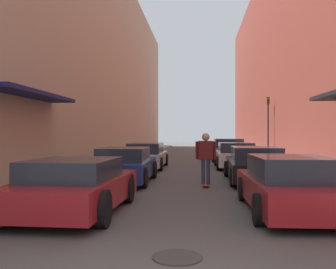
{
  "coord_description": "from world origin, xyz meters",
  "views": [
    {
      "loc": [
        0.34,
        -2.76,
        1.73
      ],
      "look_at": [
        -0.82,
        11.19,
        1.68
      ],
      "focal_mm": 40.0,
      "sensor_mm": 36.0,
      "label": 1
    }
  ],
  "objects_px": {
    "parked_car_left_0": "(75,186)",
    "parked_car_right_0": "(289,185)",
    "parked_car_left_1": "(125,165)",
    "parked_car_right_2": "(235,156)",
    "parked_car_left_2": "(146,156)",
    "skateboarder": "(206,154)",
    "parked_car_right_3": "(228,150)",
    "parked_car_right_1": "(255,165)",
    "traffic_light": "(268,121)",
    "manhole_cover": "(177,257)"
  },
  "relations": [
    {
      "from": "parked_car_left_1",
      "to": "manhole_cover",
      "type": "relative_size",
      "value": 5.97
    },
    {
      "from": "parked_car_right_1",
      "to": "manhole_cover",
      "type": "relative_size",
      "value": 6.46
    },
    {
      "from": "parked_car_left_2",
      "to": "parked_car_right_2",
      "type": "xyz_separation_m",
      "value": [
        4.38,
        0.28,
        0.02
      ]
    },
    {
      "from": "parked_car_left_2",
      "to": "traffic_light",
      "type": "distance_m",
      "value": 9.18
    },
    {
      "from": "parked_car_right_0",
      "to": "parked_car_right_2",
      "type": "relative_size",
      "value": 1.06
    },
    {
      "from": "parked_car_right_0",
      "to": "parked_car_right_2",
      "type": "distance_m",
      "value": 10.31
    },
    {
      "from": "traffic_light",
      "to": "parked_car_left_0",
      "type": "bearing_deg",
      "value": -113.49
    },
    {
      "from": "parked_car_left_2",
      "to": "parked_car_right_2",
      "type": "distance_m",
      "value": 4.39
    },
    {
      "from": "parked_car_right_1",
      "to": "manhole_cover",
      "type": "bearing_deg",
      "value": -105.3
    },
    {
      "from": "parked_car_right_3",
      "to": "manhole_cover",
      "type": "distance_m",
      "value": 18.45
    },
    {
      "from": "parked_car_left_2",
      "to": "parked_car_right_1",
      "type": "xyz_separation_m",
      "value": [
        4.57,
        -4.85,
        0.0
      ]
    },
    {
      "from": "parked_car_right_0",
      "to": "skateboarder",
      "type": "relative_size",
      "value": 2.43
    },
    {
      "from": "parked_car_left_2",
      "to": "manhole_cover",
      "type": "distance_m",
      "value": 13.38
    },
    {
      "from": "parked_car_right_0",
      "to": "parked_car_right_1",
      "type": "relative_size",
      "value": 0.93
    },
    {
      "from": "parked_car_right_1",
      "to": "parked_car_right_3",
      "type": "xyz_separation_m",
      "value": [
        -0.18,
        10.0,
        0.06
      ]
    },
    {
      "from": "parked_car_left_0",
      "to": "parked_car_left_1",
      "type": "relative_size",
      "value": 0.97
    },
    {
      "from": "parked_car_right_2",
      "to": "traffic_light",
      "type": "distance_m",
      "value": 6.28
    },
    {
      "from": "parked_car_left_2",
      "to": "parked_car_right_2",
      "type": "relative_size",
      "value": 1.17
    },
    {
      "from": "parked_car_left_0",
      "to": "manhole_cover",
      "type": "xyz_separation_m",
      "value": [
        2.37,
        -2.71,
        -0.58
      ]
    },
    {
      "from": "parked_car_left_1",
      "to": "parked_car_right_2",
      "type": "height_order",
      "value": "parked_car_right_2"
    },
    {
      "from": "parked_car_left_0",
      "to": "parked_car_right_3",
      "type": "distance_m",
      "value": 16.23
    },
    {
      "from": "manhole_cover",
      "to": "traffic_light",
      "type": "distance_m",
      "value": 19.59
    },
    {
      "from": "parked_car_left_1",
      "to": "manhole_cover",
      "type": "bearing_deg",
      "value": -73.52
    },
    {
      "from": "traffic_light",
      "to": "parked_car_left_2",
      "type": "bearing_deg",
      "value": -140.65
    },
    {
      "from": "parked_car_left_0",
      "to": "parked_car_right_2",
      "type": "bearing_deg",
      "value": 67.46
    },
    {
      "from": "parked_car_right_1",
      "to": "parked_car_right_3",
      "type": "distance_m",
      "value": 10.0
    },
    {
      "from": "skateboarder",
      "to": "parked_car_right_1",
      "type": "bearing_deg",
      "value": 37.1
    },
    {
      "from": "parked_car_left_0",
      "to": "parked_car_right_0",
      "type": "bearing_deg",
      "value": 5.32
    },
    {
      "from": "parked_car_left_1",
      "to": "manhole_cover",
      "type": "distance_m",
      "value": 8.06
    },
    {
      "from": "parked_car_left_0",
      "to": "traffic_light",
      "type": "height_order",
      "value": "traffic_light"
    },
    {
      "from": "parked_car_left_0",
      "to": "manhole_cover",
      "type": "height_order",
      "value": "parked_car_left_0"
    },
    {
      "from": "parked_car_left_0",
      "to": "parked_car_right_1",
      "type": "bearing_deg",
      "value": 50.36
    },
    {
      "from": "parked_car_left_2",
      "to": "skateboarder",
      "type": "xyz_separation_m",
      "value": [
        2.81,
        -6.18,
        0.47
      ]
    },
    {
      "from": "parked_car_right_2",
      "to": "manhole_cover",
      "type": "distance_m",
      "value": 13.63
    },
    {
      "from": "parked_car_left_1",
      "to": "parked_car_left_2",
      "type": "xyz_separation_m",
      "value": [
        -0.02,
        5.47,
        0.0
      ]
    },
    {
      "from": "parked_car_left_2",
      "to": "parked_car_right_1",
      "type": "relative_size",
      "value": 1.02
    },
    {
      "from": "parked_car_left_1",
      "to": "parked_car_right_0",
      "type": "xyz_separation_m",
      "value": [
        4.53,
        -4.56,
        -0.01
      ]
    },
    {
      "from": "parked_car_right_0",
      "to": "parked_car_left_1",
      "type": "bearing_deg",
      "value": 134.83
    },
    {
      "from": "parked_car_right_1",
      "to": "parked_car_left_1",
      "type": "bearing_deg",
      "value": -172.33
    },
    {
      "from": "parked_car_right_0",
      "to": "traffic_light",
      "type": "height_order",
      "value": "traffic_light"
    },
    {
      "from": "parked_car_right_1",
      "to": "traffic_light",
      "type": "xyz_separation_m",
      "value": [
        2.38,
        10.55,
        1.89
      ]
    },
    {
      "from": "parked_car_left_0",
      "to": "parked_car_right_1",
      "type": "relative_size",
      "value": 0.9
    },
    {
      "from": "parked_car_left_0",
      "to": "parked_car_left_1",
      "type": "bearing_deg",
      "value": 88.98
    },
    {
      "from": "manhole_cover",
      "to": "parked_car_right_2",
      "type": "bearing_deg",
      "value": 81.18
    },
    {
      "from": "parked_car_left_0",
      "to": "parked_car_right_0",
      "type": "height_order",
      "value": "parked_car_right_0"
    },
    {
      "from": "parked_car_left_1",
      "to": "skateboarder",
      "type": "xyz_separation_m",
      "value": [
        2.8,
        -0.72,
        0.47
      ]
    },
    {
      "from": "traffic_light",
      "to": "parked_car_right_1",
      "type": "bearing_deg",
      "value": -102.69
    },
    {
      "from": "parked_car_right_3",
      "to": "parked_car_right_1",
      "type": "bearing_deg",
      "value": -88.97
    },
    {
      "from": "parked_car_left_1",
      "to": "traffic_light",
      "type": "bearing_deg",
      "value": 58.16
    },
    {
      "from": "parked_car_left_1",
      "to": "parked_car_right_2",
      "type": "relative_size",
      "value": 1.05
    }
  ]
}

